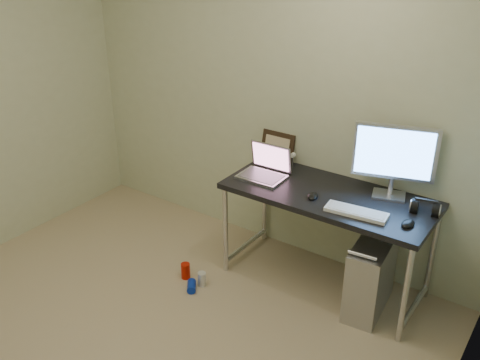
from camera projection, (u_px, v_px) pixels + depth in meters
name	position (u px, v px, depth m)	size (l,w,h in m)	color
floor	(114.00, 360.00, 3.28)	(3.50, 3.50, 0.00)	tan
wall_back	(269.00, 95.00, 4.03)	(3.50, 0.02, 2.50)	beige
wall_right	(433.00, 300.00, 1.84)	(0.02, 3.50, 2.50)	beige
desk	(328.00, 204.00, 3.70)	(1.45, 0.63, 0.75)	black
tower_computer	(371.00, 276.00, 3.62)	(0.27, 0.52, 0.56)	#AAABAF
cable_a	(384.00, 234.00, 3.84)	(0.01, 0.01, 0.70)	black
cable_b	(395.00, 242.00, 3.79)	(0.01, 0.01, 0.72)	black
can_red	(186.00, 271.00, 4.01)	(0.07, 0.07, 0.12)	#BC1606
can_white	(202.00, 279.00, 3.93)	(0.06, 0.06, 0.11)	silver
can_blue	(192.00, 286.00, 3.89)	(0.06, 0.06, 0.12)	#0C2CB8
laptop	(265.00, 169.00, 3.89)	(0.33, 0.27, 0.23)	silver
monitor	(394.00, 156.00, 3.50)	(0.53, 0.21, 0.51)	silver
keyboard	(356.00, 212.00, 3.40)	(0.40, 0.13, 0.02)	white
mouse_right	(408.00, 223.00, 3.26)	(0.07, 0.11, 0.04)	black
mouse_left	(313.00, 195.00, 3.59)	(0.07, 0.11, 0.04)	black
headphones	(425.00, 208.00, 3.40)	(0.19, 0.11, 0.12)	black
picture_frame	(278.00, 146.00, 4.13)	(0.28, 0.03, 0.22)	black
webcam	(293.00, 156.00, 4.03)	(0.04, 0.03, 0.11)	silver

